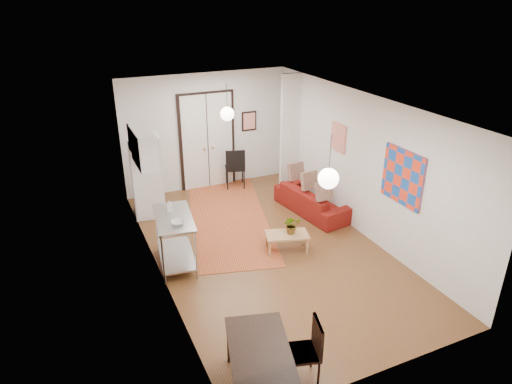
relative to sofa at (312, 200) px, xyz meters
name	(u,v)px	position (x,y,z in m)	size (l,w,h in m)	color
floor	(266,249)	(-1.65, -1.04, -0.29)	(7.00, 7.00, 0.00)	brown
ceiling	(268,103)	(-1.65, -1.04, 2.61)	(4.20, 7.00, 0.02)	white
wall_back	(206,132)	(-1.65, 2.46, 1.16)	(4.20, 0.02, 2.90)	silver
wall_front	(391,282)	(-1.65, -4.54, 1.16)	(4.20, 0.02, 2.90)	silver
wall_left	(154,201)	(-3.75, -1.04, 1.16)	(0.02, 7.00, 2.90)	silver
wall_right	(361,165)	(0.45, -1.04, 1.16)	(0.02, 7.00, 2.90)	silver
double_doors	(207,142)	(-1.65, 2.41, 0.91)	(1.44, 0.06, 2.50)	silver
stub_partition	(290,133)	(0.20, 1.51, 1.16)	(0.50, 0.10, 2.90)	silver
wall_cabinet	(144,148)	(-3.57, 0.46, 1.61)	(0.35, 1.00, 0.70)	white
painting_popart	(403,177)	(0.42, -2.29, 1.36)	(0.05, 1.00, 1.00)	red
painting_abstract	(339,137)	(0.42, -0.24, 1.51)	(0.05, 0.50, 0.60)	white
poster_back	(249,121)	(-0.50, 2.43, 1.31)	(0.40, 0.03, 0.50)	red
print_left	(131,139)	(-3.72, 0.96, 1.66)	(0.03, 0.44, 0.54)	#A66A45
pendant_back	(227,114)	(-1.65, 0.96, 1.96)	(0.30, 0.30, 0.80)	white
pendant_front	(328,178)	(-1.65, -3.04, 1.96)	(0.30, 0.30, 0.80)	white
kilim_rug	(228,217)	(-1.85, 0.53, -0.28)	(1.65, 4.39, 0.01)	#C85432
sofa	(312,200)	(0.00, 0.00, 0.00)	(1.97, 0.77, 0.57)	maroon
coffee_table	(287,236)	(-1.32, -1.26, 0.03)	(0.92, 0.68, 0.36)	tan
potted_plant	(292,225)	(-1.22, -1.26, 0.25)	(0.32, 0.28, 0.36)	#37602B
kitchen_counter	(175,233)	(-3.40, -0.84, 0.36)	(0.81, 1.36, 0.98)	#B4B7B9
bowl	(178,222)	(-3.40, -1.14, 0.72)	(0.23, 0.23, 0.06)	silver
soap_bottle	(169,206)	(-3.40, -0.59, 0.80)	(0.09, 0.09, 0.20)	#5295B2
fridge	(147,176)	(-3.40, 1.43, 0.64)	(0.65, 0.65, 1.85)	white
dining_table	(260,354)	(-3.25, -4.19, 0.35)	(1.06, 1.45, 0.72)	black
dining_chair_near	(299,343)	(-2.65, -4.11, 0.23)	(0.52, 0.65, 0.89)	#371B11
dining_chair_far	(299,343)	(-2.65, -4.11, 0.23)	(0.52, 0.65, 0.89)	#371B11
black_side_chair	(233,163)	(-1.05, 2.21, 0.33)	(0.60, 0.61, 1.05)	black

